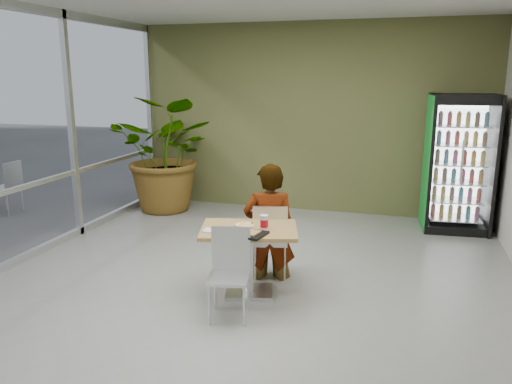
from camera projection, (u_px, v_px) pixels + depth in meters
ground at (247, 288)px, 5.59m from camera, size 7.00×7.00×0.00m
room_envelope at (246, 147)px, 5.22m from camera, size 6.00×7.00×3.20m
storefront_frame at (11, 137)px, 6.05m from camera, size 0.10×7.00×3.20m
dining_table at (249, 247)px, 5.33m from camera, size 1.16×0.94×0.75m
chair_far at (270, 235)px, 5.77m from camera, size 0.48×0.48×0.89m
chair_near at (230, 265)px, 4.89m from camera, size 0.46×0.46×0.88m
seated_woman at (269, 233)px, 5.81m from camera, size 0.69×0.53×1.66m
pizza_plate at (245, 224)px, 5.37m from camera, size 0.29×0.27×0.03m
soda_cup at (264, 223)px, 5.22m from camera, size 0.09×0.09×0.16m
napkin_stack at (210, 230)px, 5.17m from camera, size 0.14×0.14×0.02m
cafeteria_tray at (246, 233)px, 5.07m from camera, size 0.45×0.36×0.02m
beverage_fridge at (459, 164)px, 7.48m from camera, size 1.00×0.80×2.06m
potted_plant at (168, 154)px, 8.62m from camera, size 1.83×1.59×1.99m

